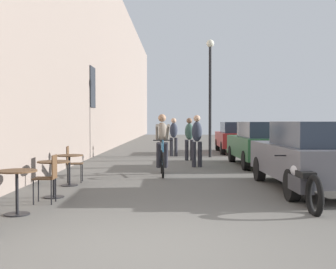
{
  "coord_description": "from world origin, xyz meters",
  "views": [
    {
      "loc": [
        0.29,
        -5.11,
        1.51
      ],
      "look_at": [
        -0.08,
        15.74,
        0.87
      ],
      "focal_mm": 46.77,
      "sensor_mm": 36.0,
      "label": 1
    }
  ],
  "objects_px": {
    "parked_car_nearest": "(311,155)",
    "parked_car_third": "(237,137)",
    "cafe_table_mid": "(54,171)",
    "parked_car_second": "(262,143)",
    "cyclist_on_bicycle": "(162,146)",
    "pedestrian_near": "(197,138)",
    "parked_motorcycle": "(301,183)",
    "cafe_chair_mid_toward_street": "(49,175)",
    "street_lamp": "(210,83)",
    "cafe_table_far": "(69,163)",
    "cafe_table_near": "(17,183)",
    "pedestrian_mid": "(189,136)",
    "cafe_chair_far_toward_street": "(72,161)",
    "pedestrian_far": "(174,135)"
  },
  "relations": [
    {
      "from": "cafe_table_near",
      "to": "pedestrian_mid",
      "type": "relative_size",
      "value": 0.44
    },
    {
      "from": "parked_car_nearest",
      "to": "parked_car_third",
      "type": "height_order",
      "value": "parked_car_nearest"
    },
    {
      "from": "street_lamp",
      "to": "parked_motorcycle",
      "type": "relative_size",
      "value": 2.28
    },
    {
      "from": "cafe_chair_mid_toward_street",
      "to": "cyclist_on_bicycle",
      "type": "bearing_deg",
      "value": 65.5
    },
    {
      "from": "parked_car_second",
      "to": "parked_car_third",
      "type": "bearing_deg",
      "value": 89.96
    },
    {
      "from": "cafe_table_mid",
      "to": "pedestrian_near",
      "type": "xyz_separation_m",
      "value": [
        3.11,
        5.79,
        0.44
      ]
    },
    {
      "from": "cafe_table_near",
      "to": "cafe_chair_mid_toward_street",
      "type": "bearing_deg",
      "value": 77.47
    },
    {
      "from": "cafe_table_near",
      "to": "cafe_chair_far_toward_street",
      "type": "relative_size",
      "value": 0.81
    },
    {
      "from": "cafe_chair_mid_toward_street",
      "to": "parked_car_second",
      "type": "xyz_separation_m",
      "value": [
        5.25,
        6.77,
        0.25
      ]
    },
    {
      "from": "cafe_table_mid",
      "to": "parked_car_second",
      "type": "xyz_separation_m",
      "value": [
        5.32,
        6.17,
        0.25
      ]
    },
    {
      "from": "street_lamp",
      "to": "parked_motorcycle",
      "type": "distance_m",
      "value": 10.9
    },
    {
      "from": "cafe_table_near",
      "to": "cafe_chair_mid_toward_street",
      "type": "xyz_separation_m",
      "value": [
        0.22,
        1.0,
        -0.0
      ]
    },
    {
      "from": "pedestrian_near",
      "to": "parked_car_third",
      "type": "distance_m",
      "value": 6.96
    },
    {
      "from": "parked_car_nearest",
      "to": "parked_car_third",
      "type": "distance_m",
      "value": 11.41
    },
    {
      "from": "cafe_chair_mid_toward_street",
      "to": "cyclist_on_bicycle",
      "type": "distance_m",
      "value": 4.72
    },
    {
      "from": "pedestrian_near",
      "to": "cafe_table_near",
      "type": "bearing_deg",
      "value": -113.76
    },
    {
      "from": "street_lamp",
      "to": "parked_car_third",
      "type": "relative_size",
      "value": 1.18
    },
    {
      "from": "cafe_chair_mid_toward_street",
      "to": "street_lamp",
      "type": "bearing_deg",
      "value": 69.95
    },
    {
      "from": "cafe_chair_mid_toward_street",
      "to": "parked_car_second",
      "type": "bearing_deg",
      "value": 52.23
    },
    {
      "from": "parked_car_nearest",
      "to": "parked_car_second",
      "type": "distance_m",
      "value": 5.2
    },
    {
      "from": "pedestrian_near",
      "to": "parked_motorcycle",
      "type": "height_order",
      "value": "pedestrian_near"
    },
    {
      "from": "cafe_chair_far_toward_street",
      "to": "pedestrian_far",
      "type": "height_order",
      "value": "pedestrian_far"
    },
    {
      "from": "cyclist_on_bicycle",
      "to": "pedestrian_far",
      "type": "height_order",
      "value": "cyclist_on_bicycle"
    },
    {
      "from": "cafe_table_near",
      "to": "pedestrian_far",
      "type": "relative_size",
      "value": 0.44
    },
    {
      "from": "cafe_chair_far_toward_street",
      "to": "street_lamp",
      "type": "relative_size",
      "value": 0.18
    },
    {
      "from": "cafe_table_mid",
      "to": "pedestrian_far",
      "type": "xyz_separation_m",
      "value": [
        2.32,
        10.2,
        0.41
      ]
    },
    {
      "from": "cafe_table_far",
      "to": "parked_motorcycle",
      "type": "distance_m",
      "value": 5.29
    },
    {
      "from": "parked_car_second",
      "to": "parked_motorcycle",
      "type": "height_order",
      "value": "parked_car_second"
    },
    {
      "from": "cafe_table_mid",
      "to": "cyclist_on_bicycle",
      "type": "xyz_separation_m",
      "value": [
        2.03,
        3.69,
        0.29
      ]
    },
    {
      "from": "cafe_table_mid",
      "to": "pedestrian_near",
      "type": "distance_m",
      "value": 6.58
    },
    {
      "from": "parked_car_second",
      "to": "pedestrian_mid",
      "type": "bearing_deg",
      "value": 139.07
    },
    {
      "from": "pedestrian_far",
      "to": "parked_motorcycle",
      "type": "relative_size",
      "value": 0.77
    },
    {
      "from": "pedestrian_near",
      "to": "cafe_table_mid",
      "type": "bearing_deg",
      "value": -118.21
    },
    {
      "from": "cafe_table_mid",
      "to": "cafe_chair_mid_toward_street",
      "type": "height_order",
      "value": "cafe_chair_mid_toward_street"
    },
    {
      "from": "pedestrian_near",
      "to": "parked_motorcycle",
      "type": "relative_size",
      "value": 0.8
    },
    {
      "from": "parked_car_third",
      "to": "pedestrian_mid",
      "type": "bearing_deg",
      "value": -120.08
    },
    {
      "from": "cyclist_on_bicycle",
      "to": "street_lamp",
      "type": "relative_size",
      "value": 0.36
    },
    {
      "from": "cafe_table_mid",
      "to": "cyclist_on_bicycle",
      "type": "relative_size",
      "value": 0.41
    },
    {
      "from": "cafe_chair_far_toward_street",
      "to": "pedestrian_far",
      "type": "distance_m",
      "value": 8.42
    },
    {
      "from": "cyclist_on_bicycle",
      "to": "cafe_chair_mid_toward_street",
      "type": "bearing_deg",
      "value": -114.5
    },
    {
      "from": "parked_car_nearest",
      "to": "cyclist_on_bicycle",
      "type": "bearing_deg",
      "value": 140.81
    },
    {
      "from": "street_lamp",
      "to": "parked_motorcycle",
      "type": "xyz_separation_m",
      "value": [
        0.79,
        -10.53,
        -2.7
      ]
    },
    {
      "from": "street_lamp",
      "to": "parked_car_nearest",
      "type": "height_order",
      "value": "street_lamp"
    },
    {
      "from": "pedestrian_mid",
      "to": "parked_motorcycle",
      "type": "distance_m",
      "value": 9.22
    },
    {
      "from": "cafe_table_near",
      "to": "street_lamp",
      "type": "relative_size",
      "value": 0.15
    },
    {
      "from": "cafe_table_mid",
      "to": "street_lamp",
      "type": "bearing_deg",
      "value": 68.43
    },
    {
      "from": "parked_car_third",
      "to": "cafe_chair_mid_toward_street",
      "type": "bearing_deg",
      "value": -112.03
    },
    {
      "from": "cafe_chair_mid_toward_street",
      "to": "parked_motorcycle",
      "type": "bearing_deg",
      "value": -2.59
    },
    {
      "from": "parked_car_second",
      "to": "parked_motorcycle",
      "type": "bearing_deg",
      "value": -95.66
    },
    {
      "from": "cafe_table_near",
      "to": "pedestrian_mid",
      "type": "height_order",
      "value": "pedestrian_mid"
    }
  ]
}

